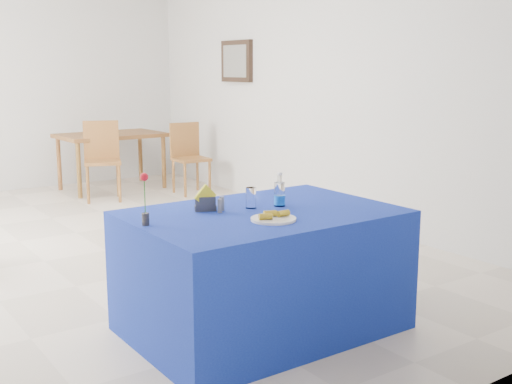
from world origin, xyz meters
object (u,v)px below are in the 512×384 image
Objects in this scene: oak_table at (111,139)px; water_bottle at (280,195)px; chair_bg_right at (188,153)px; chair_bg_left at (102,154)px; plate at (273,219)px; blue_table at (262,271)px.

water_bottle is at bearing -100.52° from oak_table.
chair_bg_right is at bearing -49.03° from oak_table.
oak_table is 1.11m from chair_bg_right.
plate is at bearing -79.58° from chair_bg_left.
blue_table is 7.44× the size of water_bottle.
chair_bg_right reaches higher than blue_table.
water_bottle is at bearing -108.33° from chair_bg_right.
oak_table is at bearing 77.71° from blue_table.
chair_bg_right reaches higher than oak_table.
chair_bg_right reaches higher than plate.
water_bottle is 0.22× the size of chair_bg_left.
water_bottle is 4.45m from chair_bg_left.
water_bottle is (0.26, 0.29, 0.06)m from plate.
chair_bg_left is at bearing 79.99° from plate.
oak_table is at bearing 134.22° from chair_bg_right.
plate is 4.84m from chair_bg_right.
chair_bg_left reaches higher than plate.
plate is 4.77m from chair_bg_left.
blue_table is 5.16m from oak_table.
water_bottle is 0.23× the size of chair_bg_right.
oak_table is at bearing 79.48° from water_bottle.
chair_bg_left is (-0.36, -0.57, -0.12)m from oak_table.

